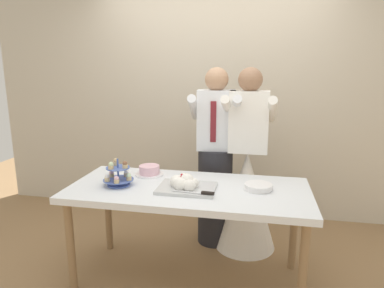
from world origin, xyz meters
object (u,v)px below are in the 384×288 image
at_px(dessert_table, 188,196).
at_px(person_groom, 215,167).
at_px(plate_stack, 258,187).
at_px(person_bride, 246,187).
at_px(cupcake_stand, 118,176).
at_px(main_cake_tray, 185,184).
at_px(round_cake, 149,171).

distance_m(dessert_table, person_groom, 0.67).
xyz_separation_m(plate_stack, person_groom, (-0.40, 0.61, -0.05)).
bearing_deg(dessert_table, person_groom, 79.74).
bearing_deg(dessert_table, person_bride, 56.19).
bearing_deg(cupcake_stand, plate_stack, 6.19).
distance_m(main_cake_tray, person_bride, 0.83).
distance_m(main_cake_tray, person_groom, 0.73).
bearing_deg(person_bride, round_cake, -154.32).
bearing_deg(person_groom, dessert_table, -100.26).
relative_size(dessert_table, round_cake, 7.50).
height_order(dessert_table, main_cake_tray, main_cake_tray).
bearing_deg(person_bride, dessert_table, -123.81).
bearing_deg(round_cake, dessert_table, -31.38).
xyz_separation_m(dessert_table, person_bride, (0.41, 0.62, -0.12)).
distance_m(dessert_table, plate_stack, 0.53).
bearing_deg(person_groom, person_bride, -7.31).
bearing_deg(person_groom, cupcake_stand, -132.09).
relative_size(person_groom, person_bride, 1.00).
bearing_deg(cupcake_stand, main_cake_tray, 0.42).
distance_m(cupcake_stand, person_groom, 0.98).
distance_m(main_cake_tray, round_cake, 0.48).
xyz_separation_m(cupcake_stand, main_cake_tray, (0.52, 0.00, -0.04)).
distance_m(main_cake_tray, plate_stack, 0.54).
bearing_deg(dessert_table, main_cake_tray, -100.07).
height_order(cupcake_stand, round_cake, cupcake_stand).
distance_m(round_cake, person_groom, 0.66).
relative_size(dessert_table, person_groom, 1.08).
distance_m(cupcake_stand, round_cake, 0.34).
height_order(plate_stack, round_cake, round_cake).
bearing_deg(main_cake_tray, person_groom, 79.75).
bearing_deg(main_cake_tray, round_cake, 141.60).
xyz_separation_m(dessert_table, plate_stack, (0.51, 0.05, 0.10)).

